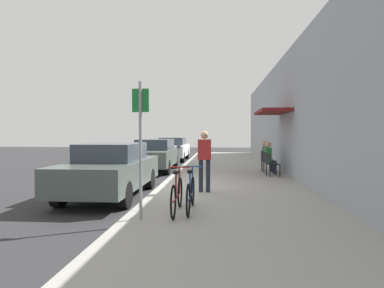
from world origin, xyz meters
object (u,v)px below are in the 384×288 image
object	(u,v)px
seated_patron_1	(269,157)
street_sign	(141,139)
bicycle_0	(191,194)
cafe_chair_2	(265,160)
parking_meter	(179,158)
pedestrian_standing	(204,156)
parked_car_2	(173,149)
parked_car_0	(111,169)
parked_car_1	(155,155)
bicycle_1	(177,195)
cafe_chair_0	(271,163)
seated_patron_2	(266,155)
cafe_chair_1	(268,161)

from	to	relation	value
seated_patron_1	street_sign	bearing A→B (deg)	-115.64
bicycle_0	cafe_chair_2	distance (m)	7.82
parking_meter	pedestrian_standing	world-z (taller)	pedestrian_standing
seated_patron_1	cafe_chair_2	world-z (taller)	seated_patron_1
parked_car_2	pedestrian_standing	world-z (taller)	pedestrian_standing
parked_car_0	parked_car_1	distance (m)	6.15
parked_car_1	bicycle_1	bearing A→B (deg)	-75.74
parked_car_1	street_sign	bearing A→B (deg)	-80.42
bicycle_0	cafe_chair_0	size ratio (longest dim) A/B	1.97
parked_car_2	bicycle_0	size ratio (longest dim) A/B	2.57
bicycle_0	seated_patron_2	distance (m)	7.84
bicycle_1	seated_patron_2	world-z (taller)	seated_patron_2
cafe_chair_1	cafe_chair_2	distance (m)	0.89
parked_car_1	seated_patron_1	bearing A→B (deg)	-18.20
parked_car_1	parking_meter	bearing A→B (deg)	-66.21
street_sign	bicycle_0	distance (m)	1.64
parked_car_0	bicycle_0	size ratio (longest dim) A/B	2.57
parking_meter	bicycle_1	size ratio (longest dim) A/B	0.77
cafe_chair_0	parked_car_1	bearing A→B (deg)	153.57
cafe_chair_1	parking_meter	bearing A→B (deg)	-150.95
cafe_chair_0	cafe_chair_1	xyz separation A→B (m)	(-0.00, 0.80, 0.00)
seated_patron_2	pedestrian_standing	distance (m)	5.69
parked_car_1	pedestrian_standing	size ratio (longest dim) A/B	2.59
parking_meter	cafe_chair_1	xyz separation A→B (m)	(3.37, 1.87, -0.26)
bicycle_1	cafe_chair_1	world-z (taller)	bicycle_1
parked_car_0	pedestrian_standing	distance (m)	2.61
cafe_chair_1	seated_patron_1	size ratio (longest dim) A/B	0.67
parked_car_2	pedestrian_standing	xyz separation A→B (m)	(2.57, -11.66, 0.36)
cafe_chair_0	parked_car_0	bearing A→B (deg)	-143.03
seated_patron_1	seated_patron_2	world-z (taller)	same
parked_car_0	parking_meter	world-z (taller)	parked_car_0
bicycle_1	cafe_chair_1	distance (m)	7.24
parking_meter	pedestrian_standing	xyz separation A→B (m)	(1.02, -2.38, 0.23)
pedestrian_standing	seated_patron_1	bearing A→B (deg)	60.46
bicycle_1	pedestrian_standing	world-z (taller)	pedestrian_standing
street_sign	pedestrian_standing	distance (m)	3.22
parked_car_1	seated_patron_2	world-z (taller)	parked_car_1
bicycle_1	cafe_chair_1	bearing A→B (deg)	67.18
parked_car_1	bicycle_1	size ratio (longest dim) A/B	2.57
cafe_chair_1	pedestrian_standing	xyz separation A→B (m)	(-2.35, -4.25, 0.50)
pedestrian_standing	cafe_chair_0	bearing A→B (deg)	55.68
street_sign	cafe_chair_0	distance (m)	7.37
parking_meter	seated_patron_1	distance (m)	3.91
parking_meter	street_sign	bearing A→B (deg)	-90.53
parked_car_0	seated_patron_1	bearing A→B (deg)	42.19
parked_car_1	parked_car_2	xyz separation A→B (m)	(-0.00, 5.77, 0.00)
parking_meter	bicycle_0	bearing A→B (deg)	-79.81
parked_car_2	cafe_chair_1	world-z (taller)	parked_car_2
parked_car_2	parked_car_0	bearing A→B (deg)	-90.00
parked_car_2	bicycle_0	world-z (taller)	parked_car_2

